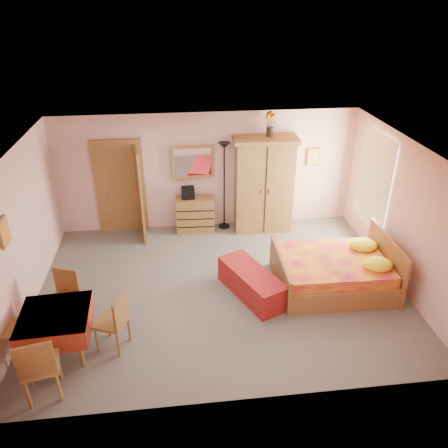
{
  "coord_description": "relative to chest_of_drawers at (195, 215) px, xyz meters",
  "views": [
    {
      "loc": [
        -0.7,
        -6.45,
        4.76
      ],
      "look_at": [
        0.1,
        0.3,
        1.15
      ],
      "focal_mm": 35.0,
      "sensor_mm": 36.0,
      "label": 1
    }
  ],
  "objects": [
    {
      "name": "chair_north",
      "position": [
        -2.28,
        -2.9,
        0.07
      ],
      "size": [
        0.54,
        0.54,
        0.93
      ],
      "primitive_type": "cube",
      "rotation": [
        0.0,
        0.0,
        2.79
      ],
      "color": "brown",
      "rests_on": "floor"
    },
    {
      "name": "bench",
      "position": [
        0.84,
        -2.49,
        -0.15
      ],
      "size": [
        1.08,
        1.54,
        0.48
      ],
      "primitive_type": "cube",
      "rotation": [
        0.0,
        0.0,
        0.42
      ],
      "color": "maroon",
      "rests_on": "floor"
    },
    {
      "name": "wardrobe",
      "position": [
        1.51,
        -0.05,
        0.67
      ],
      "size": [
        1.38,
        0.75,
        2.12
      ],
      "primitive_type": "cube",
      "rotation": [
        0.0,
        0.0,
        -0.04
      ],
      "color": "olive",
      "rests_on": "floor"
    },
    {
      "name": "chair_south",
      "position": [
        -2.27,
        -4.31,
        0.12
      ],
      "size": [
        0.55,
        0.55,
        1.02
      ],
      "primitive_type": "cube",
      "rotation": [
        0.0,
        0.0,
        0.21
      ],
      "color": "#AC743A",
      "rests_on": "floor"
    },
    {
      "name": "floor",
      "position": [
        0.31,
        -2.23,
        -0.4
      ],
      "size": [
        6.5,
        6.5,
        0.0
      ],
      "primitive_type": "plane",
      "color": "slate",
      "rests_on": "ground"
    },
    {
      "name": "floor_lamp",
      "position": [
        0.66,
        0.09,
        0.6
      ],
      "size": [
        0.29,
        0.29,
        2.0
      ],
      "primitive_type": "cube",
      "rotation": [
        0.0,
        0.0,
        -0.14
      ],
      "color": "black",
      "rests_on": "floor"
    },
    {
      "name": "wall_mirror",
      "position": [
        0.0,
        0.21,
        1.15
      ],
      "size": [
        0.91,
        0.13,
        0.72
      ],
      "primitive_type": "cube",
      "rotation": [
        0.0,
        0.0,
        0.08
      ],
      "color": "white",
      "rests_on": "wall_back"
    },
    {
      "name": "sunflower_vase",
      "position": [
        1.6,
        0.03,
        1.98
      ],
      "size": [
        0.22,
        0.22,
        0.51
      ],
      "primitive_type": "cube",
      "rotation": [
        0.0,
        0.0,
        -0.06
      ],
      "color": "yellow",
      "rests_on": "wardrobe"
    },
    {
      "name": "wall_right",
      "position": [
        3.56,
        -2.23,
        0.9
      ],
      "size": [
        0.1,
        5.0,
        2.6
      ],
      "primitive_type": "cube",
      "color": "beige",
      "rests_on": "floor"
    },
    {
      "name": "dining_table",
      "position": [
        -2.22,
        -3.54,
        -0.04
      ],
      "size": [
        1.02,
        1.02,
        0.71
      ],
      "primitive_type": "cube",
      "rotation": [
        0.0,
        0.0,
        0.05
      ],
      "color": "maroon",
      "rests_on": "floor"
    },
    {
      "name": "picture_back",
      "position": [
        2.66,
        0.24,
        1.15
      ],
      "size": [
        0.3,
        0.04,
        0.4
      ],
      "primitive_type": "cube",
      "color": "#D8BF59",
      "rests_on": "wall_back"
    },
    {
      "name": "doorway",
      "position": [
        -1.59,
        0.24,
        0.63
      ],
      "size": [
        1.06,
        0.12,
        2.15
      ],
      "primitive_type": "cube",
      "color": "#9E6B35",
      "rests_on": "floor"
    },
    {
      "name": "ceiling",
      "position": [
        0.31,
        -2.23,
        2.2
      ],
      "size": [
        6.5,
        6.5,
        0.0
      ],
      "primitive_type": "plane",
      "rotation": [
        3.14,
        0.0,
        0.0
      ],
      "color": "brown",
      "rests_on": "wall_back"
    },
    {
      "name": "wall_left",
      "position": [
        -2.94,
        -2.23,
        0.9
      ],
      "size": [
        0.1,
        5.0,
        2.6
      ],
      "primitive_type": "cube",
      "color": "beige",
      "rests_on": "floor"
    },
    {
      "name": "wall_back",
      "position": [
        0.31,
        0.27,
        0.9
      ],
      "size": [
        6.5,
        0.1,
        2.6
      ],
      "primitive_type": "cube",
      "color": "beige",
      "rests_on": "floor"
    },
    {
      "name": "chest_of_drawers",
      "position": [
        0.0,
        0.0,
        0.0
      ],
      "size": [
        0.86,
        0.46,
        0.79
      ],
      "primitive_type": "cube",
      "rotation": [
        0.0,
        0.0,
        -0.05
      ],
      "color": "#996634",
      "rests_on": "floor"
    },
    {
      "name": "bed",
      "position": [
        2.34,
        -2.4,
        0.07
      ],
      "size": [
        2.07,
        1.64,
        0.94
      ],
      "primitive_type": "cube",
      "rotation": [
        0.0,
        0.0,
        -0.02
      ],
      "color": "#B9123E",
      "rests_on": "floor"
    },
    {
      "name": "window",
      "position": [
        3.52,
        -1.03,
        1.05
      ],
      "size": [
        0.08,
        1.4,
        1.95
      ],
      "primitive_type": "cube",
      "color": "white",
      "rests_on": "wall_right"
    },
    {
      "name": "chair_west",
      "position": [
        -2.97,
        -3.54,
        0.11
      ],
      "size": [
        0.48,
        0.48,
        1.01
      ],
      "primitive_type": "cube",
      "rotation": [
        0.0,
        0.0,
        -1.51
      ],
      "color": "#B0763B",
      "rests_on": "floor"
    },
    {
      "name": "picture_left",
      "position": [
        -2.91,
        -2.83,
        1.3
      ],
      "size": [
        0.04,
        0.32,
        0.42
      ],
      "primitive_type": "cube",
      "color": "orange",
      "rests_on": "wall_left"
    },
    {
      "name": "chair_east",
      "position": [
        -1.45,
        -3.51,
        0.08
      ],
      "size": [
        0.56,
        0.56,
        0.95
      ],
      "primitive_type": "cube",
      "rotation": [
        0.0,
        0.0,
        1.18
      ],
      "color": "olive",
      "rests_on": "floor"
    },
    {
      "name": "stereo",
      "position": [
        -0.14,
        0.03,
        0.53
      ],
      "size": [
        0.28,
        0.21,
        0.26
      ],
      "primitive_type": "cube",
      "rotation": [
        0.0,
        0.0,
        0.03
      ],
      "color": "black",
      "rests_on": "chest_of_drawers"
    },
    {
      "name": "wall_front",
      "position": [
        0.31,
        -4.73,
        0.9
      ],
      "size": [
        6.5,
        0.1,
        2.6
      ],
      "primitive_type": "cube",
      "color": "beige",
      "rests_on": "floor"
    }
  ]
}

